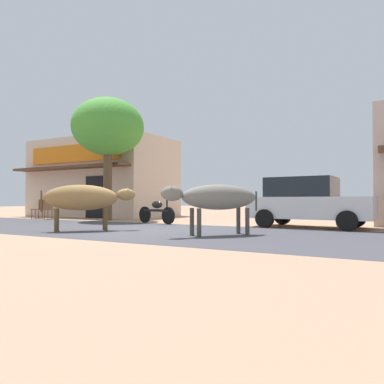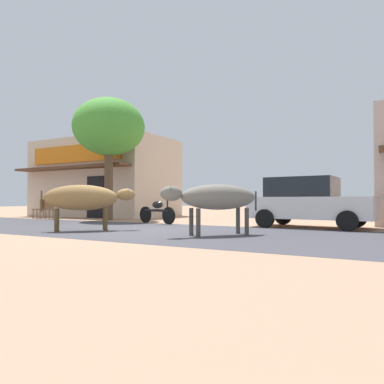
{
  "view_description": "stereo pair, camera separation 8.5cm",
  "coord_description": "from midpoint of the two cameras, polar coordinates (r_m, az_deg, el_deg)",
  "views": [
    {
      "loc": [
        6.54,
        -8.62,
        0.9
      ],
      "look_at": [
        1.21,
        1.2,
        1.15
      ],
      "focal_mm": 33.37,
      "sensor_mm": 36.0,
      "label": 1
    },
    {
      "loc": [
        6.62,
        -8.58,
        0.9
      ],
      "look_at": [
        1.21,
        1.2,
        1.15
      ],
      "focal_mm": 33.37,
      "sensor_mm": 36.0,
      "label": 2
    }
  ],
  "objects": [
    {
      "name": "parked_hatchback_car",
      "position": [
        12.3,
        18.3,
        -1.49
      ],
      "size": [
        3.93,
        2.18,
        1.64
      ],
      "color": "silver",
      "rests_on": "ground"
    },
    {
      "name": "asphalt_road",
      "position": [
        10.87,
        -8.48,
        -6.01
      ],
      "size": [
        72.0,
        5.46,
        0.0
      ],
      "primitive_type": "cube",
      "color": "#424148",
      "rests_on": "ground"
    },
    {
      "name": "cafe_chair_near_tree",
      "position": [
        18.93,
        -23.0,
        -2.35
      ],
      "size": [
        0.58,
        0.58,
        0.92
      ],
      "color": "brown",
      "rests_on": "ground"
    },
    {
      "name": "storefront_left_cafe",
      "position": [
        21.1,
        -13.67,
        2.1
      ],
      "size": [
        7.74,
        5.3,
        4.25
      ],
      "color": "beige",
      "rests_on": "ground"
    },
    {
      "name": "parked_motorcycle",
      "position": [
        13.71,
        -5.42,
        -3.05
      ],
      "size": [
        1.96,
        0.61,
        1.07
      ],
      "color": "black",
      "rests_on": "ground"
    },
    {
      "name": "cow_near_brown",
      "position": [
        10.86,
        -16.7,
        -0.93
      ],
      "size": [
        2.14,
        2.22,
        1.34
      ],
      "color": "olive",
      "rests_on": "ground"
    },
    {
      "name": "cow_far_dark",
      "position": [
        9.05,
        4.19,
        -0.92
      ],
      "size": [
        2.0,
        2.3,
        1.3
      ],
      "color": "slate",
      "rests_on": "ground"
    },
    {
      "name": "ground",
      "position": [
        10.87,
        -8.48,
        -6.02
      ],
      "size": [
        80.0,
        80.0,
        0.0
      ],
      "primitive_type": "plane",
      "color": "tan"
    },
    {
      "name": "roadside_tree",
      "position": [
        16.62,
        -12.99,
        9.96
      ],
      "size": [
        3.19,
        3.19,
        5.45
      ],
      "color": "brown",
      "rests_on": "ground"
    },
    {
      "name": "cafe_chair_by_doorway",
      "position": [
        18.05,
        -21.55,
        -2.42
      ],
      "size": [
        0.59,
        0.59,
        0.92
      ],
      "color": "brown",
      "rests_on": "ground"
    }
  ]
}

